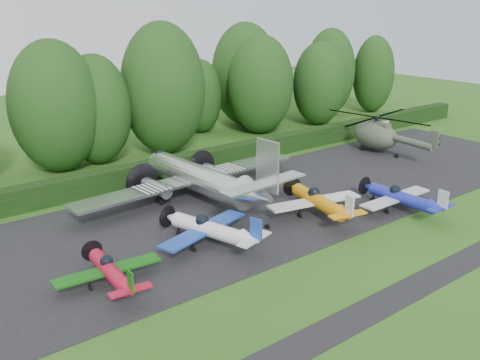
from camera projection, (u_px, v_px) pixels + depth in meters
ground at (343, 250)px, 36.58m from camera, size 160.00×160.00×0.00m
apron at (251, 208)px, 44.06m from camera, size 70.00×18.00×0.01m
taxiway_verge at (419, 285)px, 32.09m from camera, size 70.00×2.00×0.00m
hedgerow at (181, 175)px, 52.29m from camera, size 90.00×1.60×2.00m
transport_plane at (201, 178)px, 45.07m from camera, size 22.10×16.94×7.08m
light_plane_red at (110, 271)px, 31.65m from camera, size 6.52×6.86×2.51m
light_plane_white at (210, 229)px, 36.91m from camera, size 7.88×8.28×3.03m
light_plane_orange at (318, 201)px, 41.95m from camera, size 7.97×8.38×3.06m
light_plane_blue at (401, 197)px, 42.99m from camera, size 7.41×7.79×2.85m
helicopter at (376, 133)px, 59.78m from camera, size 12.50×14.64×4.03m
sign_board at (377, 127)px, 66.31m from camera, size 3.50×0.13×1.97m
tree_0 at (261, 85)px, 66.96m from camera, size 8.18×8.18×12.36m
tree_1 at (96, 110)px, 54.45m from camera, size 7.30×7.30×11.29m
tree_2 at (319, 84)px, 71.84m from camera, size 7.07×7.07×11.16m
tree_3 at (200, 96)px, 67.72m from camera, size 5.47×5.47×9.36m
tree_4 at (55, 107)px, 51.75m from camera, size 8.73×8.73×12.91m
tree_6 at (330, 72)px, 78.26m from camera, size 7.37×7.37×12.54m
tree_8 at (163, 89)px, 57.83m from camera, size 9.15×9.15×14.28m
tree_9 at (374, 74)px, 80.08m from camera, size 6.13×6.13×11.39m
tree_10 at (245, 74)px, 71.63m from camera, size 9.11×9.11×13.63m
tree_11 at (252, 88)px, 75.00m from camera, size 7.65×7.65×9.15m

